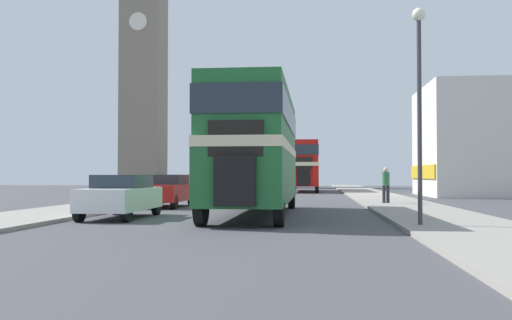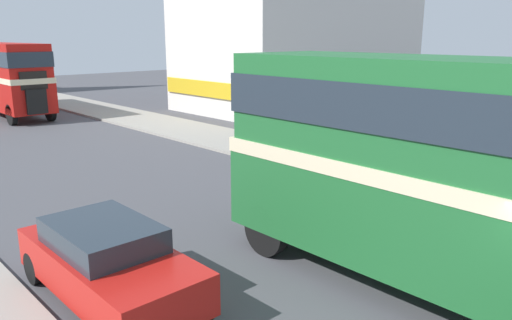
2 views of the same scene
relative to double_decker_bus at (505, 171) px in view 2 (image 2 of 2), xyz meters
The scene contains 5 objects.
double_decker_bus is the anchor object (origin of this frame).
bus_distant 29.81m from the double_decker_bus, 87.58° to the left, with size 2.38×10.57×4.29m.
car_parked_mid 6.96m from the double_decker_bus, 133.00° to the left, with size 1.73×4.21×1.47m.
pedestrian_walking 9.31m from the double_decker_bus, 53.19° to the left, with size 0.34×0.34×1.70m.
shop_building_block 26.88m from the double_decker_bus, 49.20° to the left, with size 15.89×8.96×7.61m.
Camera 2 is at (-7.61, -1.20, 4.72)m, focal length 35.00 mm.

